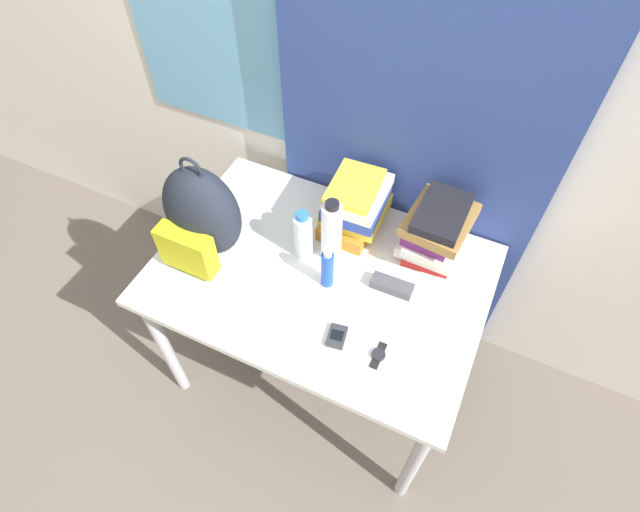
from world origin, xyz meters
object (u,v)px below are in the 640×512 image
book_stack_left (355,206)px  book_stack_center (435,230)px  sports_bottle (331,231)px  sunscreen_bottle (327,269)px  sunglasses_case (392,286)px  water_bottle (303,235)px  backpack (201,216)px  cell_phone (337,336)px  wristwatch (378,355)px

book_stack_left → book_stack_center: book_stack_center is taller
sports_bottle → sunscreen_bottle: bearing=-71.2°
book_stack_left → sunglasses_case: bearing=-42.9°
book_stack_center → sunglasses_case: size_ratio=1.84×
water_bottle → sunscreen_bottle: size_ratio=1.18×
backpack → cell_phone: bearing=-13.6°
backpack → cell_phone: size_ratio=4.69×
book_stack_left → wristwatch: book_stack_left is taller
book_stack_left → cell_phone: bearing=-73.6°
water_bottle → sunglasses_case: (0.36, -0.01, -0.08)m
book_stack_left → cell_phone: (0.14, -0.48, -0.10)m
backpack → water_bottle: backpack is taller
book_stack_left → sports_bottle: 0.17m
water_bottle → wristwatch: bearing=-34.3°
cell_phone → book_stack_left: bearing=106.4°
sunscreen_bottle → water_bottle: bearing=147.6°
backpack → book_stack_left: bearing=37.3°
backpack → sunscreen_bottle: (0.47, 0.05, -0.10)m
sports_bottle → book_stack_left: bearing=82.8°
backpack → water_bottle: bearing=21.9°
book_stack_center → wristwatch: 0.50m
book_stack_center → wristwatch: size_ratio=2.79×
sunglasses_case → cell_phone: bearing=-110.2°
cell_phone → wristwatch: 0.15m
backpack → cell_phone: backpack is taller
book_stack_left → book_stack_center: size_ratio=1.01×
backpack → book_stack_left: (0.45, 0.34, -0.07)m
water_bottle → cell_phone: 0.39m
book_stack_center → sunscreen_bottle: size_ratio=1.52×
backpack → wristwatch: backpack is taller
sports_bottle → backpack: bearing=-158.3°
backpack → sports_bottle: 0.46m
book_stack_left → wristwatch: size_ratio=2.82×
book_stack_center → sports_bottle: 0.37m
backpack → sunscreen_bottle: 0.48m
water_bottle → cell_phone: water_bottle is taller
sports_bottle → cell_phone: 0.37m
sunscreen_bottle → sunglasses_case: bearing=18.8°
water_bottle → sports_bottle: sports_bottle is taller
backpack → sunscreen_bottle: bearing=5.5°
sunglasses_case → sunscreen_bottle: bearing=-161.2°
backpack → book_stack_left: size_ratio=1.56×
water_bottle → book_stack_left: bearing=60.8°
sports_bottle → wristwatch: (0.31, -0.32, -0.13)m
book_stack_left → sunglasses_case: (0.24, -0.22, -0.09)m
backpack → cell_phone: 0.63m
book_stack_left → sunglasses_case: book_stack_left is taller
water_bottle → cell_phone: size_ratio=2.32×
book_stack_left → sports_bottle: sports_bottle is taller
backpack → water_bottle: 0.37m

